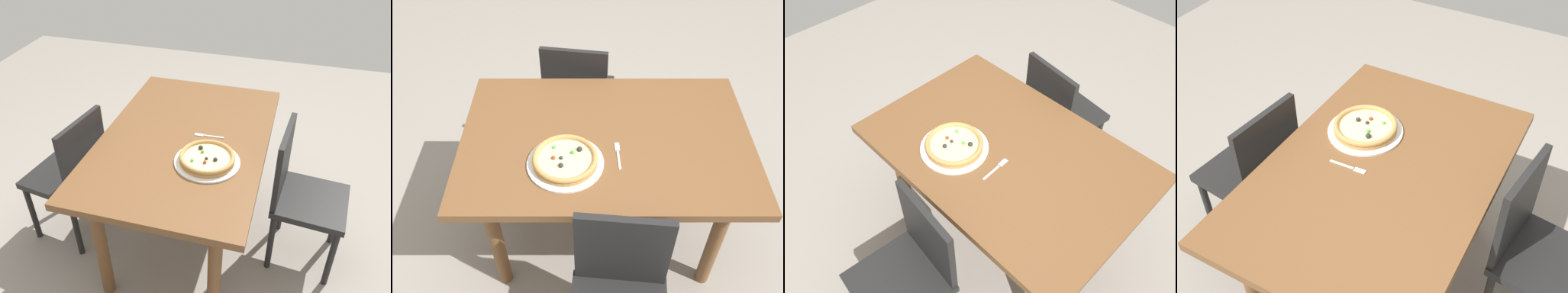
# 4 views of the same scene
# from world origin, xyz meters

# --- Properties ---
(ground_plane) EXTENTS (6.00, 6.00, 0.00)m
(ground_plane) POSITION_xyz_m (0.00, 0.00, 0.00)
(ground_plane) COLOR gray
(dining_table) EXTENTS (1.36, 0.91, 0.77)m
(dining_table) POSITION_xyz_m (0.00, 0.00, 0.67)
(dining_table) COLOR brown
(dining_table) RESTS_ON ground
(chair_near) EXTENTS (0.44, 0.44, 0.89)m
(chair_near) POSITION_xyz_m (0.04, -0.67, 0.49)
(chair_near) COLOR black
(chair_near) RESTS_ON ground
(chair_far) EXTENTS (0.45, 0.45, 0.89)m
(chair_far) POSITION_xyz_m (-0.15, 0.67, 0.49)
(chair_far) COLOR black
(chair_far) RESTS_ON ground
(plate) EXTENTS (0.34, 0.34, 0.01)m
(plate) POSITION_xyz_m (-0.19, -0.17, 0.78)
(plate) COLOR silver
(plate) RESTS_ON dining_table
(pizza) EXTENTS (0.29, 0.29, 0.04)m
(pizza) POSITION_xyz_m (-0.19, -0.17, 0.80)
(pizza) COLOR #B78447
(pizza) RESTS_ON plate
(fork) EXTENTS (0.02, 0.17, 0.00)m
(fork) POSITION_xyz_m (0.05, -0.11, 0.77)
(fork) COLOR silver
(fork) RESTS_ON dining_table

